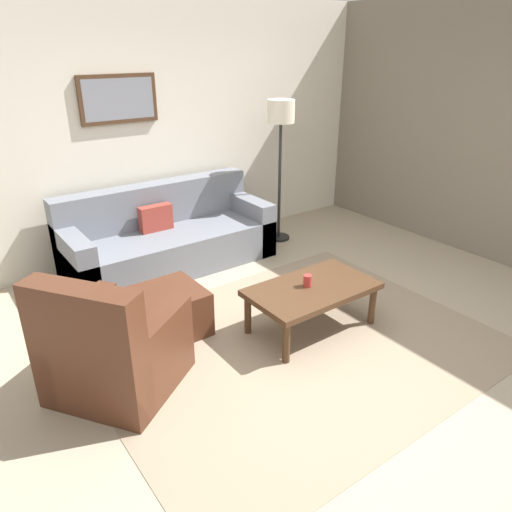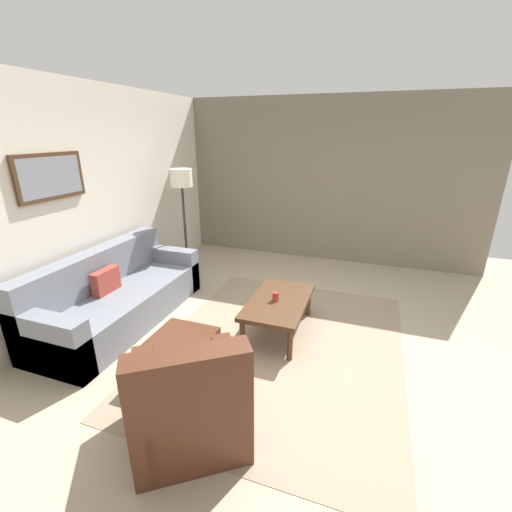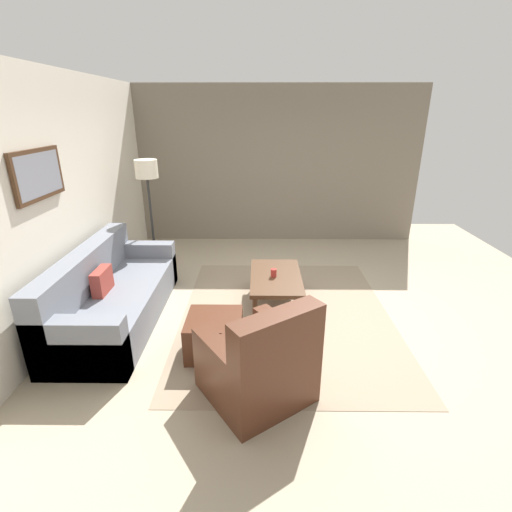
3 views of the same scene
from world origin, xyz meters
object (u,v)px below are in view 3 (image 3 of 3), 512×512
Objects in this scene: ottoman at (215,335)px; framed_artwork at (38,174)px; cup at (274,273)px; couch_main at (110,298)px; coffee_table at (276,279)px; lamp_standing at (148,181)px; armchair_leather at (261,369)px.

framed_artwork is (0.41, 1.72, 1.57)m from ottoman.
ottoman is at bearing 147.18° from cup.
coffee_table is (0.40, -1.98, 0.06)m from couch_main.
couch_main is 1.87m from lamp_standing.
cup is 2.76m from framed_artwork.
coffee_table is 1.33× the size of framed_artwork.
armchair_leather reaches higher than couch_main.
couch_main is 2.21m from armchair_leather.
armchair_leather is at bearing 173.40° from coffee_table.
ottoman is 0.68× the size of framed_artwork.
lamp_standing reaches higher than couch_main.
couch_main is 1.55m from framed_artwork.
armchair_leather reaches higher than coffee_table.
ottoman is 2.37m from framed_artwork.
framed_artwork reaches higher than ottoman.
couch_main is 2.06× the size of coffee_table.
framed_artwork is at bearing 103.83° from cup.
cup is at bearing -76.17° from framed_artwork.
ottoman is 2.70m from lamp_standing.
ottoman is at bearing -115.52° from couch_main.
coffee_table is at bearing -46.03° from cup.
lamp_standing is 2.07× the size of framed_artwork.
framed_artwork is at bearing 117.55° from couch_main.
lamp_standing is (1.12, 1.80, 0.95)m from cup.
armchair_leather reaches higher than ottoman.
couch_main is 1.33× the size of lamp_standing.
framed_artwork is (-0.61, 2.39, 1.41)m from coffee_table.
armchair_leather is 10.92× the size of cup.
lamp_standing is at bearing 30.31° from armchair_leather.
framed_artwork reaches higher than armchair_leather.
cup is at bearing -79.35° from couch_main.
ottoman is 1.23m from coffee_table.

